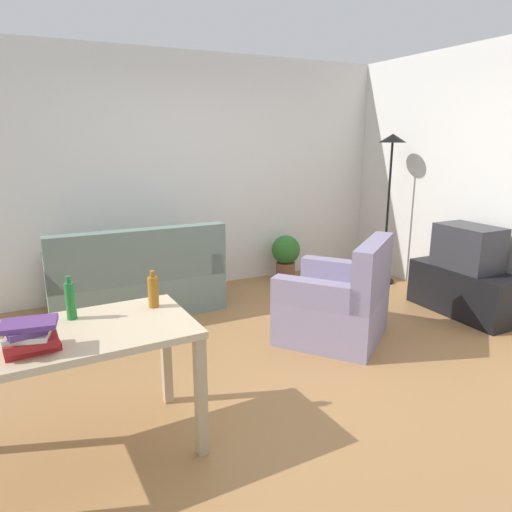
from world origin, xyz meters
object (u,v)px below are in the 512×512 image
at_px(bottle_green, 70,300).
at_px(couch, 137,283).
at_px(bottle_amber, 153,291).
at_px(book_stack, 29,337).
at_px(tv_stand, 463,291).
at_px(desk, 82,349).
at_px(tv, 468,247).
at_px(potted_plant, 286,254).
at_px(armchair, 339,303).
at_px(torchiere_lamp, 391,168).

bearing_deg(bottle_green, couch, 68.89).
height_order(bottle_amber, book_stack, bottle_amber).
bearing_deg(tv_stand, desk, 99.61).
height_order(tv, bottle_amber, bottle_amber).
bearing_deg(couch, tv, 152.95).
relative_size(couch, book_stack, 6.28).
relative_size(potted_plant, bottle_green, 2.24).
distance_m(tv, bottle_green, 3.79).
relative_size(bottle_amber, book_stack, 0.84).
bearing_deg(tv, potted_plant, 29.60).
relative_size(couch, armchair, 1.39).
height_order(tv, armchair, same).
bearing_deg(tv_stand, armchair, 87.16).
bearing_deg(bottle_amber, tv, 7.81).
xyz_separation_m(tv, desk, (-3.74, -0.63, -0.05)).
distance_m(tv_stand, potted_plant, 2.12).
bearing_deg(couch, potted_plant, -170.90).
xyz_separation_m(desk, armchair, (2.23, 0.71, -0.33)).
xyz_separation_m(couch, potted_plant, (1.95, 0.31, 0.02)).
bearing_deg(torchiere_lamp, armchair, -143.24).
distance_m(tv_stand, bottle_green, 3.83).
xyz_separation_m(tv_stand, book_stack, (-3.97, -0.81, 0.60)).
bearing_deg(armchair, tv, 138.73).
bearing_deg(bottle_amber, potted_plant, 45.66).
bearing_deg(tv_stand, bottle_amber, 97.81).
bearing_deg(armchair, potted_plant, -142.88).
relative_size(torchiere_lamp, bottle_green, 7.11).
bearing_deg(book_stack, bottle_amber, 27.83).
bearing_deg(bottle_green, book_stack, -120.35).
bearing_deg(couch, bottle_amber, 81.64).
xyz_separation_m(armchair, bottle_green, (-2.26, -0.51, 0.55)).
height_order(tv_stand, tv, tv).
xyz_separation_m(tv, potted_plant, (-1.05, 1.84, -0.37)).
distance_m(torchiere_lamp, bottle_green, 4.13).
height_order(tv_stand, potted_plant, potted_plant).
relative_size(potted_plant, book_stack, 2.10).
relative_size(torchiere_lamp, book_stack, 6.66).
bearing_deg(couch, torchiere_lamp, 173.59).
bearing_deg(potted_plant, bottle_amber, -134.34).
relative_size(tv_stand, torchiere_lamp, 0.61).
distance_m(tv, book_stack, 4.06).
bearing_deg(desk, tv, 7.07).
distance_m(desk, bottle_green, 0.29).
height_order(tv, book_stack, same).
xyz_separation_m(couch, torchiere_lamp, (2.99, -0.34, 1.11)).
relative_size(armchair, bottle_green, 4.82).
bearing_deg(tv_stand, couch, 62.92).
bearing_deg(potted_plant, armchair, -104.45).
bearing_deg(potted_plant, couch, -170.90).
height_order(potted_plant, bottle_amber, bottle_amber).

